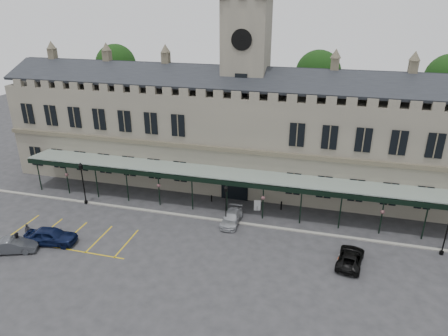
% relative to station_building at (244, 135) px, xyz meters
% --- Properties ---
extents(ground, '(140.00, 140.00, 0.00)m').
position_rel_station_building_xyz_m(ground, '(0.00, -15.91, -6.47)').
color(ground, '#2C2C2F').
extents(station_building, '(60.00, 10.36, 17.30)m').
position_rel_station_building_xyz_m(station_building, '(0.00, 0.00, 0.00)').
color(station_building, '#6D685B').
rests_on(station_building, ground).
extents(clock_tower, '(5.60, 5.60, 24.80)m').
position_rel_station_building_xyz_m(clock_tower, '(0.00, 0.09, 6.64)').
color(clock_tower, '#6D685B').
rests_on(clock_tower, ground).
extents(canopy, '(50.00, 4.10, 4.30)m').
position_rel_station_building_xyz_m(canopy, '(0.00, -8.45, -4.06)').
color(canopy, '#8C9E93').
rests_on(canopy, ground).
extents(kerb, '(60.00, 0.40, 0.12)m').
position_rel_station_building_xyz_m(kerb, '(0.00, -10.41, -6.41)').
color(kerb, gray).
rests_on(kerb, ground).
extents(parking_markings, '(16.00, 6.00, 0.01)m').
position_rel_station_building_xyz_m(parking_markings, '(-14.00, -17.41, -6.47)').
color(parking_markings, gold).
rests_on(parking_markings, ground).
extents(tree_behind_left, '(6.00, 6.00, 16.00)m').
position_rel_station_building_xyz_m(tree_behind_left, '(-22.00, 9.09, 6.35)').
color(tree_behind_left, '#332314').
rests_on(tree_behind_left, ground).
extents(tree_behind_mid, '(6.00, 6.00, 16.00)m').
position_rel_station_building_xyz_m(tree_behind_mid, '(8.00, 9.09, 6.35)').
color(tree_behind_mid, '#332314').
rests_on(tree_behind_mid, ground).
extents(lamp_post_left, '(0.49, 0.49, 5.18)m').
position_rel_station_building_xyz_m(lamp_post_left, '(-16.50, -10.58, -3.40)').
color(lamp_post_left, black).
rests_on(lamp_post_left, ground).
extents(lamp_post_mid, '(0.44, 0.44, 4.62)m').
position_rel_station_building_xyz_m(lamp_post_mid, '(0.51, -11.06, -3.73)').
color(lamp_post_mid, black).
rests_on(lamp_post_mid, ground).
extents(lamp_post_right, '(0.47, 0.47, 4.93)m').
position_rel_station_building_xyz_m(lamp_post_right, '(21.32, -11.04, -3.54)').
color(lamp_post_right, black).
rests_on(lamp_post_right, ground).
extents(traffic_cone, '(0.43, 0.43, 0.68)m').
position_rel_station_building_xyz_m(traffic_cone, '(12.17, -14.26, -6.14)').
color(traffic_cone, '#E94707').
rests_on(traffic_cone, ground).
extents(sign_board, '(0.74, 0.21, 1.28)m').
position_rel_station_building_xyz_m(sign_board, '(3.13, -7.11, -5.84)').
color(sign_board, black).
rests_on(sign_board, ground).
extents(bollard_left, '(0.15, 0.15, 0.82)m').
position_rel_station_building_xyz_m(bollard_left, '(-2.46, -6.36, -6.06)').
color(bollard_left, black).
rests_on(bollard_left, ground).
extents(bollard_right, '(0.18, 0.18, 0.99)m').
position_rel_station_building_xyz_m(bollard_right, '(5.73, -6.18, -5.98)').
color(bollard_right, black).
rests_on(bollard_right, ground).
extents(car_left_a, '(5.19, 2.80, 1.68)m').
position_rel_station_building_xyz_m(car_left_a, '(-15.00, -18.79, -5.63)').
color(car_left_a, '#0C1535').
rests_on(car_left_a, ground).
extents(car_left_b, '(4.47, 2.87, 1.39)m').
position_rel_station_building_xyz_m(car_left_b, '(-17.50, -20.91, -5.77)').
color(car_left_b, '#3A3D42').
rests_on(car_left_b, ground).
extents(car_taxi, '(1.79, 4.35, 1.26)m').
position_rel_station_building_xyz_m(car_taxi, '(1.00, -10.50, -5.84)').
color(car_taxi, '#A4A6AC').
rests_on(car_taxi, ground).
extents(car_van, '(2.83, 4.82, 1.26)m').
position_rel_station_building_xyz_m(car_van, '(13.00, -14.73, -5.84)').
color(car_van, black).
rests_on(car_van, ground).
extents(person_a, '(0.69, 0.64, 1.59)m').
position_rel_station_building_xyz_m(person_a, '(-17.81, -18.59, -5.67)').
color(person_a, black).
rests_on(person_a, ground).
extents(person_b, '(0.90, 0.72, 1.77)m').
position_rel_station_building_xyz_m(person_b, '(-17.48, -20.36, -5.58)').
color(person_b, black).
rests_on(person_b, ground).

